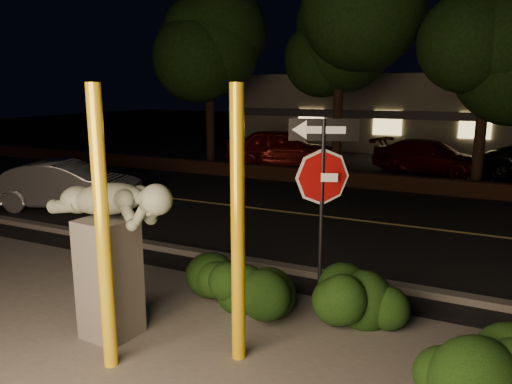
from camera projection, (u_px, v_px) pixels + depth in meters
ground at (382, 198)px, 15.41m from camera, size 90.00×90.00×0.00m
patio at (174, 384)px, 5.75m from camera, size 14.00×6.00×0.02m
road at (357, 220)px, 12.77m from camera, size 80.00×8.00×0.01m
lane_marking at (357, 220)px, 12.77m from camera, size 80.00×0.12×0.00m
curb at (298, 270)px, 9.16m from camera, size 80.00×0.25×0.12m
brick_wall at (391, 183)px, 16.50m from camera, size 40.00×0.35×0.50m
parking_lot at (418, 166)px, 21.55m from camera, size 40.00×12.00×0.01m
building at (442, 111)px, 28.14m from camera, size 22.00×10.20×4.00m
tree_far_a at (209, 37)px, 20.39m from camera, size 4.60×4.60×7.43m
tree_far_b at (341, 11)px, 18.04m from camera, size 5.20×5.20×8.41m
tree_far_c at (492, 12)px, 15.61m from camera, size 4.80×4.80×7.84m
yellow_pole_left at (103, 233)px, 5.79m from camera, size 0.17×0.17×3.42m
yellow_pole_right at (238, 228)px, 5.96m from camera, size 0.17×0.17×3.42m
signpost at (322, 178)px, 7.19m from camera, size 0.94×0.38×2.93m
sculpture at (109, 241)px, 6.58m from camera, size 2.09×0.72×2.23m
hedge_center at (235, 280)px, 7.53m from camera, size 2.12×1.48×1.01m
hedge_right at (371, 292)px, 6.99m from camera, size 1.76×1.07×1.10m
hedge_far_right at (502, 372)px, 5.02m from camera, size 1.79×1.35×1.11m
silver_sedan at (67, 185)px, 13.90m from camera, size 4.31×2.78×1.34m
parked_car_red at (282, 148)px, 21.17m from camera, size 5.08×3.03×1.62m
parked_car_darkred at (430, 157)px, 19.51m from camera, size 4.86×3.01×1.31m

